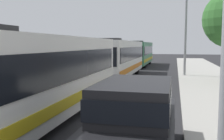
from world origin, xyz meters
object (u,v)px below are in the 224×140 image
(white_suv, at_px, (134,119))
(streetlamp_mid, at_px, (186,16))
(bus_lead, at_px, (44,74))
(box_truck_oncoming, at_px, (122,51))
(bus_second_in_line, at_px, (118,57))
(bus_middle, at_px, (139,53))

(white_suv, relative_size, streetlamp_mid, 0.57)
(bus_lead, relative_size, box_truck_oncoming, 1.45)
(bus_second_in_line, xyz_separation_m, box_truck_oncoming, (-3.30, 18.03, 0.02))
(bus_second_in_line, distance_m, streetlamp_mid, 6.69)
(bus_lead, xyz_separation_m, box_truck_oncoming, (-3.30, 30.68, 0.02))
(bus_lead, height_order, streetlamp_mid, streetlamp_mid)
(bus_second_in_line, bearing_deg, white_suv, -76.39)
(bus_lead, distance_m, streetlamp_mid, 15.90)
(bus_lead, height_order, box_truck_oncoming, bus_lead)
(bus_second_in_line, xyz_separation_m, white_suv, (3.70, -15.28, -0.66))
(bus_middle, bearing_deg, bus_lead, -90.00)
(bus_middle, distance_m, box_truck_oncoming, 6.32)
(bus_middle, bearing_deg, box_truck_oncoming, 121.49)
(streetlamp_mid, bearing_deg, bus_lead, -110.37)
(box_truck_oncoming, relative_size, streetlamp_mid, 0.91)
(bus_second_in_line, distance_m, bus_middle, 12.64)
(bus_lead, xyz_separation_m, white_suv, (3.70, -2.63, -0.66))
(bus_second_in_line, bearing_deg, bus_middle, 90.00)
(bus_middle, bearing_deg, streetlamp_mid, -63.34)
(white_suv, height_order, box_truck_oncoming, box_truck_oncoming)
(box_truck_oncoming, bearing_deg, bus_second_in_line, -79.62)
(white_suv, xyz_separation_m, box_truck_oncoming, (-7.00, 33.31, 0.67))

